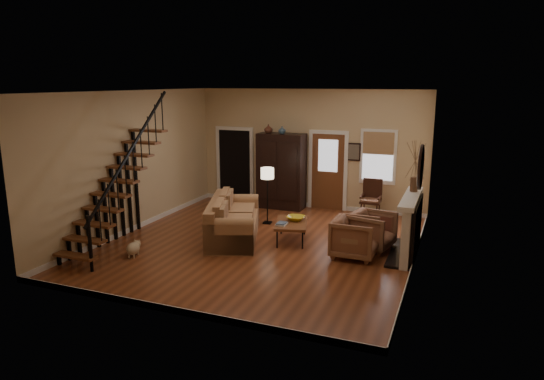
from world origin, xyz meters
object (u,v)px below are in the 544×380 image
(coffee_table, at_px, (291,231))
(armchair_left, at_px, (355,238))
(sofa, at_px, (234,219))
(floor_lamp, at_px, (267,196))
(side_chair, at_px, (371,199))
(armoire, at_px, (281,171))
(armchair_right, at_px, (372,231))

(coffee_table, relative_size, armchair_left, 1.31)
(sofa, relative_size, coffee_table, 2.04)
(floor_lamp, height_order, side_chair, floor_lamp)
(armoire, xyz_separation_m, coffee_table, (1.24, -2.69, -0.83))
(armoire, relative_size, armchair_left, 2.36)
(armchair_left, relative_size, side_chair, 0.87)
(floor_lamp, bearing_deg, sofa, -101.43)
(armoire, height_order, sofa, armoire)
(floor_lamp, relative_size, side_chair, 1.39)
(armchair_left, height_order, side_chair, side_chair)
(armoire, relative_size, coffee_table, 1.80)
(coffee_table, height_order, side_chair, side_chair)
(armchair_left, height_order, armchair_right, armchair_left)
(armchair_left, bearing_deg, floor_lamp, 59.12)
(side_chair, bearing_deg, armchair_right, -79.00)
(armoire, bearing_deg, sofa, -91.01)
(armoire, bearing_deg, coffee_table, -65.22)
(sofa, distance_m, floor_lamp, 1.42)
(coffee_table, bearing_deg, sofa, -167.62)
(side_chair, bearing_deg, armchair_left, -85.77)
(sofa, height_order, armchair_left, sofa)
(armoire, relative_size, floor_lamp, 1.48)
(sofa, relative_size, side_chair, 2.34)
(armoire, bearing_deg, floor_lamp, -82.02)
(sofa, height_order, floor_lamp, floor_lamp)
(armoire, distance_m, floor_lamp, 1.65)
(armchair_right, height_order, side_chair, side_chair)
(sofa, bearing_deg, armchair_left, -24.41)
(coffee_table, relative_size, side_chair, 1.14)
(armoire, distance_m, armchair_right, 3.97)
(armoire, height_order, side_chair, armoire)
(floor_lamp, bearing_deg, armchair_right, -18.31)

